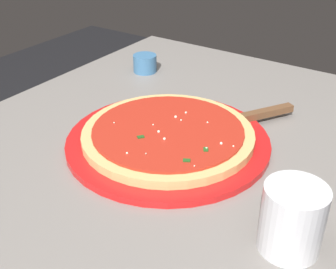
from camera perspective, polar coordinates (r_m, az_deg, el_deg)
The scene contains 6 objects.
restaurant_table at distance 0.88m, azimuth -3.58°, elevation -10.23°, with size 1.13×0.76×0.78m.
serving_plate at distance 0.81m, azimuth 0.00°, elevation -0.85°, with size 0.38×0.38×0.01m, color red.
pizza at distance 0.81m, azimuth 0.00°, elevation 0.11°, with size 0.32×0.32×0.02m.
pizza_server at distance 0.88m, azimuth 10.28°, elevation 2.15°, with size 0.21×0.15×0.01m.
cup_tall_drink at distance 0.60m, azimuth 15.81°, elevation -10.48°, with size 0.08×0.08×0.10m, color silver.
cup_small_sauce at distance 1.13m, azimuth -3.01°, elevation 9.20°, with size 0.06×0.06×0.04m, color teal.
Camera 1 is at (-0.52, -0.42, 1.20)m, focal length 47.00 mm.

